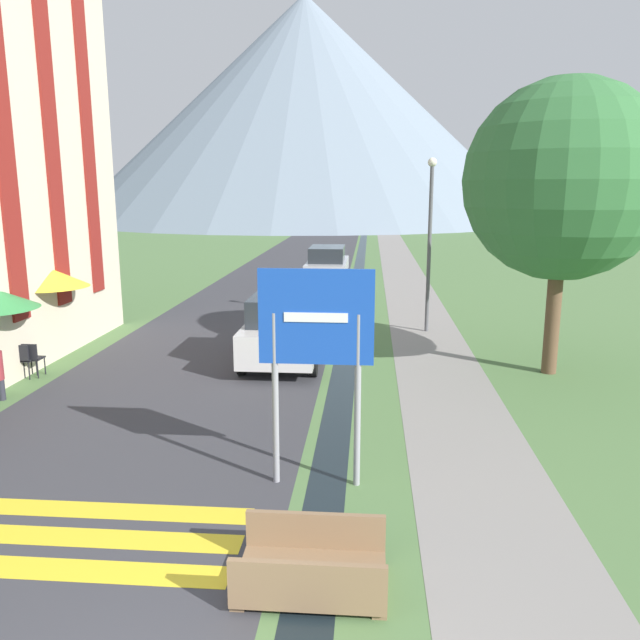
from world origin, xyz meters
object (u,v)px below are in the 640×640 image
object	(u,v)px
cafe_chair_far_right	(32,357)
streetlamp	(430,231)
footbridge	(312,570)
cafe_chair_far_left	(23,358)
road_sign	(316,343)
tree_by_path	(564,181)
parked_car_far	(327,265)
cafe_umbrella_rear_yellow	(49,277)
parked_car_near	(284,329)

from	to	relation	value
cafe_chair_far_right	streetlamp	xyz separation A→B (m)	(9.94, 5.79, 2.67)
footbridge	cafe_chair_far_right	distance (m)	10.65
cafe_chair_far_left	streetlamp	xyz separation A→B (m)	(10.10, 5.89, 2.67)
road_sign	tree_by_path	xyz separation A→B (m)	(5.26, 6.39, 2.41)
footbridge	cafe_chair_far_left	world-z (taller)	cafe_chair_far_left
road_sign	footbridge	size ratio (longest dim) A/B	1.98
road_sign	cafe_chair_far_left	world-z (taller)	road_sign
parked_car_far	cafe_chair_far_left	xyz separation A→B (m)	(-6.26, -15.43, -0.40)
streetlamp	footbridge	bearing A→B (deg)	-100.40
cafe_umbrella_rear_yellow	road_sign	bearing A→B (deg)	-41.31
cafe_umbrella_rear_yellow	tree_by_path	size ratio (longest dim) A/B	0.35
cafe_chair_far_right	road_sign	bearing A→B (deg)	-22.76
cafe_chair_far_left	tree_by_path	size ratio (longest dim) A/B	0.12
cafe_umbrella_rear_yellow	tree_by_path	world-z (taller)	tree_by_path
cafe_chair_far_left	tree_by_path	xyz separation A→B (m)	(12.73, 1.50, 4.15)
road_sign	tree_by_path	distance (m)	8.61
parked_car_far	tree_by_path	bearing A→B (deg)	-65.06
streetlamp	road_sign	bearing A→B (deg)	-103.66
parked_car_near	streetlamp	world-z (taller)	streetlamp
road_sign	parked_car_far	distance (m)	20.39
footbridge	tree_by_path	world-z (taller)	tree_by_path
road_sign	cafe_chair_far_left	size ratio (longest dim) A/B	3.95
road_sign	streetlamp	world-z (taller)	streetlamp
road_sign	streetlamp	bearing A→B (deg)	76.34
cafe_umbrella_rear_yellow	parked_car_near	bearing A→B (deg)	0.53
road_sign	cafe_umbrella_rear_yellow	bearing A→B (deg)	138.69
streetlamp	tree_by_path	xyz separation A→B (m)	(2.64, -4.39, 1.47)
road_sign	parked_car_near	bearing A→B (deg)	101.95
footbridge	parked_car_near	xyz separation A→B (m)	(-1.60, 9.34, 0.68)
parked_car_near	cafe_chair_far_right	xyz separation A→B (m)	(-5.89, -1.77, -0.40)
footbridge	cafe_chair_far_left	bearing A→B (deg)	135.71
footbridge	streetlamp	bearing A→B (deg)	79.60
parked_car_far	cafe_chair_far_left	bearing A→B (deg)	-112.08
parked_car_far	tree_by_path	distance (m)	15.81
parked_car_far	tree_by_path	size ratio (longest dim) A/B	0.65
parked_car_far	cafe_umbrella_rear_yellow	xyz separation A→B (m)	(-6.41, -13.60, 1.28)
road_sign	parked_car_near	xyz separation A→B (m)	(-1.43, 6.76, -1.34)
cafe_chair_far_left	cafe_umbrella_rear_yellow	size ratio (longest dim) A/B	0.35
parked_car_far	cafe_umbrella_rear_yellow	size ratio (longest dim) A/B	1.87
footbridge	tree_by_path	xyz separation A→B (m)	(5.09, 8.96, 4.43)
footbridge	cafe_umbrella_rear_yellow	distance (m)	12.28
parked_car_far	cafe_umbrella_rear_yellow	bearing A→B (deg)	-115.23
footbridge	cafe_chair_far_left	distance (m)	10.69
streetlamp	parked_car_far	bearing A→B (deg)	111.94
parked_car_far	streetlamp	distance (m)	10.52
parked_car_far	tree_by_path	xyz separation A→B (m)	(6.48, -13.92, 3.75)
parked_car_near	cafe_umbrella_rear_yellow	xyz separation A→B (m)	(-6.20, -0.06, 1.29)
road_sign	cafe_umbrella_rear_yellow	xyz separation A→B (m)	(-7.63, 6.71, -0.06)
footbridge	cafe_umbrella_rear_yellow	xyz separation A→B (m)	(-7.80, 9.28, 1.97)
footbridge	cafe_umbrella_rear_yellow	size ratio (longest dim) A/B	0.69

